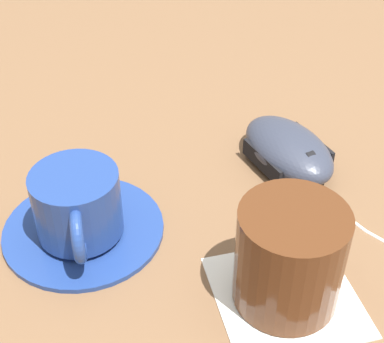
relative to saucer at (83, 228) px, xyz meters
The scene contains 6 objects.
ground_plane 0.12m from the saucer, 117.83° to the right, with size 3.00×3.00×0.00m, color brown.
saucer is the anchor object (origin of this frame).
coffee_cup 0.04m from the saucer, 142.55° to the left, with size 0.10×0.08×0.06m.
computer_mouse 0.22m from the saucer, 101.08° to the right, with size 0.13×0.09×0.04m.
napkin_under_glass 0.19m from the saucer, 151.16° to the right, with size 0.11×0.11×0.00m, color silver.
drinking_glass 0.19m from the saucer, 151.21° to the right, with size 0.08×0.08×0.09m, color #4C2814.
Camera 1 is at (-0.31, 0.26, 0.37)m, focal length 55.00 mm.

